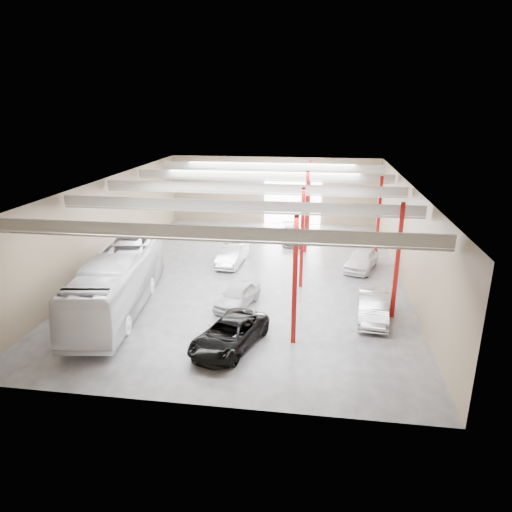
% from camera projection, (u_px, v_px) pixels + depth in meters
% --- Properties ---
extents(depot_shell, '(22.12, 32.12, 7.06)m').
position_uv_depth(depot_shell, '(254.00, 208.00, 33.38)').
color(depot_shell, '#45464A').
rests_on(depot_shell, ground).
extents(coach_bus, '(4.65, 13.05, 3.56)m').
position_uv_depth(coach_bus, '(118.00, 282.00, 28.09)').
color(coach_bus, silver).
rests_on(coach_bus, ground).
extents(black_sedan, '(4.04, 5.95, 1.51)m').
position_uv_depth(black_sedan, '(229.00, 334.00, 23.88)').
color(black_sedan, black).
rests_on(black_sedan, ground).
extents(car_row_a, '(2.80, 4.55, 1.45)m').
position_uv_depth(car_row_a, '(238.00, 295.00, 28.85)').
color(car_row_a, silver).
rests_on(car_row_a, ground).
extents(car_row_b, '(1.99, 4.85, 1.56)m').
position_uv_depth(car_row_b, '(232.00, 255.00, 36.40)').
color(car_row_b, silver).
rests_on(car_row_b, ground).
extents(car_row_c, '(2.64, 5.08, 1.41)m').
position_uv_depth(car_row_c, '(292.00, 234.00, 42.42)').
color(car_row_c, gray).
rests_on(car_row_c, ground).
extents(car_right_near, '(2.10, 4.99, 1.60)m').
position_uv_depth(car_right_near, '(373.00, 307.00, 27.03)').
color(car_right_near, '#B7B7BC').
rests_on(car_right_near, ground).
extents(car_right_far, '(3.27, 5.09, 1.61)m').
position_uv_depth(car_right_far, '(362.00, 259.00, 35.27)').
color(car_right_far, white).
rests_on(car_right_far, ground).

